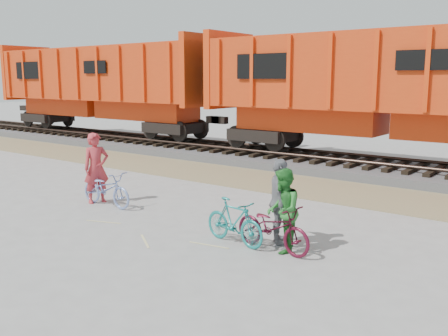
% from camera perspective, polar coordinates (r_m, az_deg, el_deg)
% --- Properties ---
extents(ground, '(120.00, 120.00, 0.00)m').
position_cam_1_polar(ground, '(11.83, -7.52, -6.09)').
color(ground, '#9E9E99').
rests_on(ground, ground).
extents(gravel_strip, '(120.00, 3.00, 0.02)m').
position_cam_1_polar(gravel_strip, '(16.08, 6.35, -1.68)').
color(gravel_strip, '#8A7955').
rests_on(gravel_strip, ground).
extents(ballast_bed, '(120.00, 4.00, 0.30)m').
position_cam_1_polar(ballast_bed, '(19.10, 11.74, 0.47)').
color(ballast_bed, slate).
rests_on(ballast_bed, ground).
extents(track, '(120.00, 2.60, 0.24)m').
position_cam_1_polar(track, '(19.05, 11.78, 1.43)').
color(track, black).
rests_on(track, ballast_bed).
extents(hopper_car_left, '(14.00, 3.13, 4.65)m').
position_cam_1_polar(hopper_car_left, '(26.87, -13.71, 9.26)').
color(hopper_car_left, black).
rests_on(hopper_car_left, track).
extents(hopper_car_center, '(14.00, 3.13, 4.65)m').
position_cam_1_polar(hopper_car_center, '(18.00, 18.62, 8.72)').
color(hopper_car_center, black).
rests_on(hopper_car_center, track).
extents(bicycle_blue, '(1.76, 0.61, 0.92)m').
position_cam_1_polar(bicycle_blue, '(13.39, -13.29, -2.33)').
color(bicycle_blue, '#7F97D3').
rests_on(bicycle_blue, ground).
extents(bicycle_teal, '(1.59, 0.66, 0.93)m').
position_cam_1_polar(bicycle_teal, '(10.08, 1.18, -6.14)').
color(bicycle_teal, '#177F7C').
rests_on(bicycle_teal, ground).
extents(bicycle_maroon, '(1.81, 0.83, 0.92)m').
position_cam_1_polar(bicycle_maroon, '(9.76, 5.60, -6.77)').
color(bicycle_maroon, '#541025').
rests_on(bicycle_maroon, ground).
extents(person_solo, '(0.66, 0.80, 1.89)m').
position_cam_1_polar(person_solo, '(13.74, -14.39, -0.01)').
color(person_solo, '#B63137').
rests_on(person_solo, ground).
extents(person_man, '(0.91, 0.98, 1.63)m').
position_cam_1_polar(person_man, '(9.62, 6.73, -4.84)').
color(person_man, '#2B7F2E').
rests_on(person_man, ground).
extents(person_woman, '(0.93, 1.08, 1.74)m').
position_cam_1_polar(person_woman, '(10.03, 6.35, -3.87)').
color(person_woman, gray).
rests_on(person_woman, ground).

